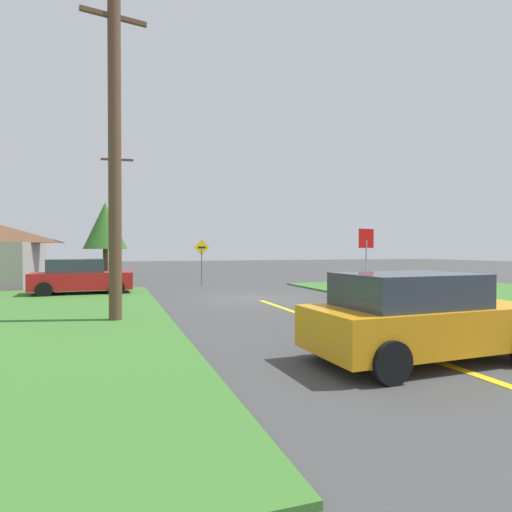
{
  "coord_description": "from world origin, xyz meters",
  "views": [
    {
      "loc": [
        -5.59,
        -16.96,
        2.05
      ],
      "look_at": [
        1.03,
        2.75,
        1.73
      ],
      "focal_mm": 29.79,
      "sensor_mm": 36.0,
      "label": 1
    }
  ],
  "objects_px": {
    "utility_pole_mid": "(117,215)",
    "direction_sign": "(202,257)",
    "parked_car_near_building": "(81,277)",
    "car_behind_on_main_road": "(419,317)",
    "stop_sign": "(366,248)",
    "utility_pole_near": "(115,154)",
    "oak_tree_left": "(105,226)"
  },
  "relations": [
    {
      "from": "stop_sign",
      "to": "parked_car_near_building",
      "type": "distance_m",
      "value": 12.74
    },
    {
      "from": "stop_sign",
      "to": "utility_pole_near",
      "type": "xyz_separation_m",
      "value": [
        -10.26,
        -3.24,
        2.62
      ]
    },
    {
      "from": "parked_car_near_building",
      "to": "utility_pole_mid",
      "type": "bearing_deg",
      "value": 71.45
    },
    {
      "from": "utility_pole_near",
      "to": "stop_sign",
      "type": "bearing_deg",
      "value": 17.53
    },
    {
      "from": "utility_pole_near",
      "to": "oak_tree_left",
      "type": "xyz_separation_m",
      "value": [
        -0.67,
        23.9,
        -0.75
      ]
    },
    {
      "from": "parked_car_near_building",
      "to": "utility_pole_near",
      "type": "height_order",
      "value": "utility_pole_near"
    },
    {
      "from": "car_behind_on_main_road",
      "to": "direction_sign",
      "type": "xyz_separation_m",
      "value": [
        -0.47,
        17.85,
        0.83
      ]
    },
    {
      "from": "parked_car_near_building",
      "to": "oak_tree_left",
      "type": "bearing_deg",
      "value": 85.89
    },
    {
      "from": "stop_sign",
      "to": "direction_sign",
      "type": "bearing_deg",
      "value": -67.35
    },
    {
      "from": "car_behind_on_main_road",
      "to": "utility_pole_mid",
      "type": "bearing_deg",
      "value": 102.54
    },
    {
      "from": "direction_sign",
      "to": "stop_sign",
      "type": "bearing_deg",
      "value": -57.25
    },
    {
      "from": "parked_car_near_building",
      "to": "car_behind_on_main_road",
      "type": "bearing_deg",
      "value": -65.93
    },
    {
      "from": "car_behind_on_main_road",
      "to": "oak_tree_left",
      "type": "bearing_deg",
      "value": 99.05
    },
    {
      "from": "car_behind_on_main_road",
      "to": "direction_sign",
      "type": "height_order",
      "value": "direction_sign"
    },
    {
      "from": "oak_tree_left",
      "to": "stop_sign",
      "type": "bearing_deg",
      "value": -62.13
    },
    {
      "from": "direction_sign",
      "to": "oak_tree_left",
      "type": "distance_m",
      "value": 13.55
    },
    {
      "from": "stop_sign",
      "to": "utility_pole_mid",
      "type": "height_order",
      "value": "utility_pole_mid"
    },
    {
      "from": "oak_tree_left",
      "to": "utility_pole_near",
      "type": "bearing_deg",
      "value": -88.39
    },
    {
      "from": "stop_sign",
      "to": "utility_pole_mid",
      "type": "distance_m",
      "value": 14.38
    },
    {
      "from": "car_behind_on_main_road",
      "to": "parked_car_near_building",
      "type": "distance_m",
      "value": 15.69
    },
    {
      "from": "utility_pole_mid",
      "to": "oak_tree_left",
      "type": "height_order",
      "value": "utility_pole_mid"
    },
    {
      "from": "car_behind_on_main_road",
      "to": "utility_pole_near",
      "type": "distance_m",
      "value": 8.97
    },
    {
      "from": "utility_pole_mid",
      "to": "direction_sign",
      "type": "distance_m",
      "value": 5.44
    },
    {
      "from": "parked_car_near_building",
      "to": "oak_tree_left",
      "type": "distance_m",
      "value": 16.17
    },
    {
      "from": "utility_pole_near",
      "to": "utility_pole_mid",
      "type": "xyz_separation_m",
      "value": [
        0.17,
        13.31,
        -0.69
      ]
    },
    {
      "from": "parked_car_near_building",
      "to": "oak_tree_left",
      "type": "xyz_separation_m",
      "value": [
        0.78,
        15.84,
        3.16
      ]
    },
    {
      "from": "car_behind_on_main_road",
      "to": "utility_pole_mid",
      "type": "distance_m",
      "value": 20.34
    },
    {
      "from": "utility_pole_mid",
      "to": "direction_sign",
      "type": "height_order",
      "value": "utility_pole_mid"
    },
    {
      "from": "utility_pole_mid",
      "to": "direction_sign",
      "type": "relative_size",
      "value": 3.0
    },
    {
      "from": "utility_pole_near",
      "to": "parked_car_near_building",
      "type": "bearing_deg",
      "value": 100.24
    },
    {
      "from": "car_behind_on_main_road",
      "to": "utility_pole_mid",
      "type": "xyz_separation_m",
      "value": [
        -5.09,
        19.43,
        3.22
      ]
    },
    {
      "from": "parked_car_near_building",
      "to": "utility_pole_near",
      "type": "relative_size",
      "value": 0.47
    }
  ]
}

